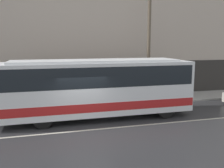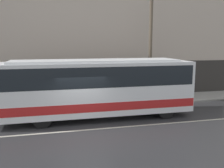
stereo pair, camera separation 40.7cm
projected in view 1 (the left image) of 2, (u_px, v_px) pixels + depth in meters
name	position (u px, v px, depth m)	size (l,w,h in m)	color
ground_plane	(85.00, 130.00, 12.05)	(60.00, 60.00, 0.00)	#2D2D30
sidewalk	(73.00, 104.00, 17.20)	(60.00, 2.84, 0.12)	gray
building_facade	(68.00, 27.00, 17.84)	(60.00, 0.35, 11.11)	#B7A899
lane_stripe	(85.00, 130.00, 12.05)	(54.00, 0.14, 0.01)	beige
transit_bus	(97.00, 86.00, 13.86)	(10.71, 2.50, 3.28)	white
utility_pole_near	(149.00, 50.00, 17.50)	(0.24, 0.24, 7.19)	brown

